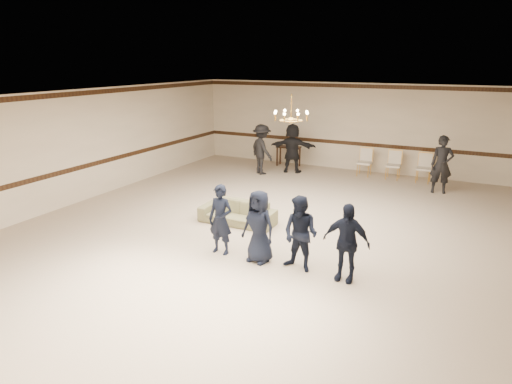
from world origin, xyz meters
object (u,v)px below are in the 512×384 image
chandelier (291,107)px  boy_a (221,220)px  adult_mid (292,148)px  console_table (288,156)px  adult_left (262,149)px  banquet_chair_left (364,162)px  settee (237,213)px  boy_d (346,242)px  boy_b (259,227)px  banquet_chair_mid (393,165)px  banquet_chair_right (424,168)px  adult_right (442,165)px  boy_c (300,234)px

chandelier → boy_a: (-0.45, -2.71, -2.12)m
adult_mid → console_table: 1.11m
adult_left → banquet_chair_left: size_ratio=1.84×
settee → console_table: (-1.29, 6.43, 0.11)m
boy_d → settee: size_ratio=0.78×
boy_b → banquet_chair_mid: (1.26, 7.96, -0.27)m
banquet_chair_right → adult_mid: bearing=-176.3°
boy_b → adult_right: 7.48m
boy_c → banquet_chair_left: size_ratio=1.55×
chandelier → banquet_chair_right: bearing=62.7°
console_table → boy_d: bearing=-65.3°
boy_a → adult_mid: 7.43m
boy_a → adult_mid: adult_mid is taller
boy_d → banquet_chair_mid: boy_d is taller
boy_d → boy_c: bearing=-179.0°
boy_d → banquet_chair_mid: (-0.54, 7.96, -0.27)m
banquet_chair_right → boy_d: bearing=-97.8°
chandelier → banquet_chair_mid: (1.71, 5.26, -2.39)m
boy_a → adult_right: (3.76, 6.91, 0.14)m
boy_d → adult_right: (1.06, 6.91, 0.14)m
console_table → adult_right: bearing=-17.0°
boy_c → adult_left: 7.75m
banquet_chair_right → adult_left: bearing=-170.5°
adult_right → banquet_chair_right: (-0.60, 1.05, -0.41)m
boy_b → adult_left: adult_left is taller
boy_c → banquet_chair_left: boy_c is taller
boy_a → adult_right: adult_right is taller
adult_left → adult_mid: bearing=-109.2°
adult_right → console_table: bearing=156.5°
adult_mid → banquet_chair_right: (4.50, 0.65, -0.41)m
boy_d → adult_left: size_ratio=0.84×
boy_d → console_table: boy_d is taller
adult_mid → adult_left: bearing=26.5°
chandelier → adult_right: bearing=51.8°
adult_left → banquet_chair_left: adult_left is taller
chandelier → boy_b: (0.45, -2.71, -2.12)m
banquet_chair_right → console_table: (-5.00, 0.20, -0.10)m
adult_mid → adult_right: bearing=164.2°
boy_c → banquet_chair_mid: size_ratio=1.55×
boy_a → console_table: 8.38m
settee → boy_b: bearing=-51.1°
boy_d → banquet_chair_mid: bearing=94.9°
adult_left → adult_mid: same height
chandelier → console_table: (-2.29, 5.46, -2.49)m
settee → adult_left: 5.20m
adult_left → banquet_chair_left: (3.40, 1.35, -0.41)m
settee → boy_d: bearing=-29.2°
boy_a → boy_c: size_ratio=1.00×
boy_d → boy_a: bearing=-179.0°
banquet_chair_left → banquet_chair_mid: (1.00, 0.00, 0.00)m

